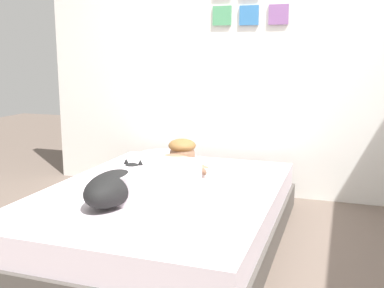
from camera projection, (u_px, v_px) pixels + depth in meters
ground_plane at (185, 274)px, 2.56m from camera, size 11.73×11.73×0.00m
back_wall at (251, 52)px, 3.89m from camera, size 3.87×0.12×2.50m
bed at (163, 215)px, 3.01m from camera, size 1.51×2.07×0.36m
pillow at (167, 157)px, 3.68m from camera, size 0.52×0.32×0.11m
person_lying at (163, 173)px, 2.97m from camera, size 0.43×0.92×0.27m
dog at (115, 186)px, 2.66m from camera, size 0.26×0.57×0.21m
coffee_cup at (210, 173)px, 3.24m from camera, size 0.12×0.09×0.07m
cell_phone at (110, 192)px, 2.89m from camera, size 0.07×0.14×0.01m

